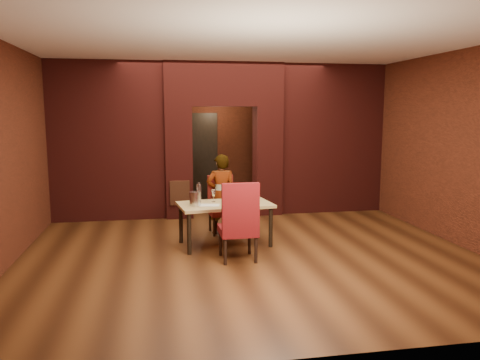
# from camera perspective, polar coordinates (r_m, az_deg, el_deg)

# --- Properties ---
(floor) EXTENTS (8.00, 8.00, 0.00)m
(floor) POSITION_cam_1_polar(r_m,az_deg,el_deg) (8.19, 0.02, -7.23)
(floor) COLOR #4C2913
(floor) RESTS_ON ground
(ceiling) EXTENTS (7.00, 8.00, 0.04)m
(ceiling) POSITION_cam_1_polar(r_m,az_deg,el_deg) (7.95, 0.02, 15.59)
(ceiling) COLOR silver
(ceiling) RESTS_ON ground
(wall_back) EXTENTS (7.00, 0.04, 3.20)m
(wall_back) POSITION_cam_1_polar(r_m,az_deg,el_deg) (11.86, -3.37, 5.46)
(wall_back) COLOR maroon
(wall_back) RESTS_ON ground
(wall_front) EXTENTS (7.00, 0.04, 3.20)m
(wall_front) POSITION_cam_1_polar(r_m,az_deg,el_deg) (4.05, 9.94, -0.32)
(wall_front) COLOR maroon
(wall_front) RESTS_ON ground
(wall_left) EXTENTS (0.04, 8.00, 3.20)m
(wall_left) POSITION_cam_1_polar(r_m,az_deg,el_deg) (8.07, -25.30, 3.29)
(wall_left) COLOR maroon
(wall_left) RESTS_ON ground
(wall_right) EXTENTS (0.04, 8.00, 3.20)m
(wall_right) POSITION_cam_1_polar(r_m,az_deg,el_deg) (9.19, 22.10, 4.01)
(wall_right) COLOR maroon
(wall_right) RESTS_ON ground
(pillar_left) EXTENTS (0.55, 0.55, 2.30)m
(pillar_left) POSITION_cam_1_polar(r_m,az_deg,el_deg) (9.83, -7.49, 2.16)
(pillar_left) COLOR maroon
(pillar_left) RESTS_ON ground
(pillar_right) EXTENTS (0.55, 0.55, 2.30)m
(pillar_right) POSITION_cam_1_polar(r_m,az_deg,el_deg) (10.09, 3.35, 2.38)
(pillar_right) COLOR maroon
(pillar_right) RESTS_ON ground
(lintel) EXTENTS (2.45, 0.55, 0.90)m
(lintel) POSITION_cam_1_polar(r_m,az_deg,el_deg) (9.88, -2.05, 11.55)
(lintel) COLOR maroon
(lintel) RESTS_ON ground
(wing_wall_left) EXTENTS (2.28, 0.35, 3.20)m
(wing_wall_left) POSITION_cam_1_polar(r_m,az_deg,el_deg) (9.83, -15.82, 4.55)
(wing_wall_left) COLOR maroon
(wing_wall_left) RESTS_ON ground
(wing_wall_right) EXTENTS (2.28, 0.35, 3.20)m
(wing_wall_right) POSITION_cam_1_polar(r_m,az_deg,el_deg) (10.47, 10.94, 4.93)
(wing_wall_right) COLOR maroon
(wing_wall_right) RESTS_ON ground
(vent_panel) EXTENTS (0.40, 0.03, 0.50)m
(vent_panel) POSITION_cam_1_polar(r_m,az_deg,el_deg) (9.62, -7.35, -1.58)
(vent_panel) COLOR #AC5531
(vent_panel) RESTS_ON ground
(rear_door) EXTENTS (0.90, 0.08, 2.10)m
(rear_door) POSITION_cam_1_polar(r_m,az_deg,el_deg) (11.80, -5.25, 2.75)
(rear_door) COLOR black
(rear_door) RESTS_ON ground
(rear_door_frame) EXTENTS (1.02, 0.04, 2.22)m
(rear_door_frame) POSITION_cam_1_polar(r_m,az_deg,el_deg) (11.76, -5.23, 2.73)
(rear_door_frame) COLOR black
(rear_door_frame) RESTS_ON ground
(dining_table) EXTENTS (1.60, 1.04, 0.70)m
(dining_table) POSITION_cam_1_polar(r_m,az_deg,el_deg) (7.78, -1.83, -5.39)
(dining_table) COLOR tan
(dining_table) RESTS_ON ground
(chair_far) EXTENTS (0.51, 0.51, 1.04)m
(chair_far) POSITION_cam_1_polar(r_m,az_deg,el_deg) (8.50, -2.14, -3.05)
(chair_far) COLOR maroon
(chair_far) RESTS_ON ground
(chair_near) EXTENTS (0.55, 0.55, 1.19)m
(chair_near) POSITION_cam_1_polar(r_m,az_deg,el_deg) (6.97, -0.28, -4.95)
(chair_near) COLOR maroon
(chair_near) RESTS_ON ground
(person_seated) EXTENTS (0.54, 0.36, 1.45)m
(person_seated) POSITION_cam_1_polar(r_m,az_deg,el_deg) (8.42, -2.30, -1.74)
(person_seated) COLOR beige
(person_seated) RESTS_ON ground
(wine_glass_a) EXTENTS (0.08, 0.08, 0.21)m
(wine_glass_a) POSITION_cam_1_polar(r_m,az_deg,el_deg) (7.81, -3.24, -1.93)
(wine_glass_a) COLOR white
(wine_glass_a) RESTS_ON dining_table
(wine_glass_b) EXTENTS (0.07, 0.07, 0.18)m
(wine_glass_b) POSITION_cam_1_polar(r_m,az_deg,el_deg) (7.69, -1.54, -2.18)
(wine_glass_b) COLOR white
(wine_glass_b) RESTS_ON dining_table
(wine_glass_c) EXTENTS (0.08, 0.08, 0.20)m
(wine_glass_c) POSITION_cam_1_polar(r_m,az_deg,el_deg) (7.72, 0.05, -2.06)
(wine_glass_c) COLOR white
(wine_glass_c) RESTS_ON dining_table
(tasting_sheet) EXTENTS (0.34, 0.28, 0.00)m
(tasting_sheet) POSITION_cam_1_polar(r_m,az_deg,el_deg) (7.55, -3.68, -3.08)
(tasting_sheet) COLOR silver
(tasting_sheet) RESTS_ON dining_table
(wine_bucket) EXTENTS (0.18, 0.18, 0.22)m
(wine_bucket) POSITION_cam_1_polar(r_m,az_deg,el_deg) (7.53, -5.50, -2.28)
(wine_bucket) COLOR silver
(wine_bucket) RESTS_ON dining_table
(water_bottle) EXTENTS (0.08, 0.08, 0.33)m
(water_bottle) POSITION_cam_1_polar(r_m,az_deg,el_deg) (7.80, -5.04, -1.52)
(water_bottle) COLOR white
(water_bottle) RESTS_ON dining_table
(potted_plant) EXTENTS (0.44, 0.44, 0.37)m
(potted_plant) POSITION_cam_1_polar(r_m,az_deg,el_deg) (8.84, 1.22, -4.81)
(potted_plant) COLOR #2D601D
(potted_plant) RESTS_ON ground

